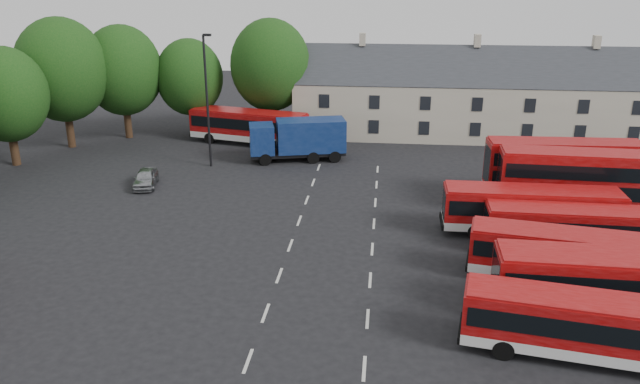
{
  "coord_description": "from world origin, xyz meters",
  "views": [
    {
      "loc": [
        5.52,
        -32.32,
        15.89
      ],
      "look_at": [
        1.43,
        5.71,
        2.2
      ],
      "focal_mm": 35.0,
      "sensor_mm": 36.0,
      "label": 1
    }
  ],
  "objects_px": {
    "bus_dd_south": "(584,180)",
    "lamppost": "(207,98)",
    "bus_row_a": "(586,323)",
    "silver_car": "(146,178)",
    "box_truck": "(299,138)"
  },
  "relations": [
    {
      "from": "bus_row_a",
      "to": "lamppost",
      "type": "distance_m",
      "value": 35.03
    },
    {
      "from": "bus_row_a",
      "to": "bus_dd_south",
      "type": "relative_size",
      "value": 0.94
    },
    {
      "from": "box_truck",
      "to": "silver_car",
      "type": "xyz_separation_m",
      "value": [
        -10.84,
        -8.26,
        -1.36
      ]
    },
    {
      "from": "bus_dd_south",
      "to": "lamppost",
      "type": "distance_m",
      "value": 29.51
    },
    {
      "from": "bus_row_a",
      "to": "silver_car",
      "type": "xyz_separation_m",
      "value": [
        -27.11,
        19.92,
        -1.06
      ]
    },
    {
      "from": "box_truck",
      "to": "silver_car",
      "type": "distance_m",
      "value": 13.69
    },
    {
      "from": "bus_dd_south",
      "to": "bus_row_a",
      "type": "bearing_deg",
      "value": -102.12
    },
    {
      "from": "bus_row_a",
      "to": "lamppost",
      "type": "relative_size",
      "value": 0.95
    },
    {
      "from": "box_truck",
      "to": "bus_row_a",
      "type": "bearing_deg",
      "value": -74.09
    },
    {
      "from": "bus_row_a",
      "to": "bus_dd_south",
      "type": "bearing_deg",
      "value": 84.93
    },
    {
      "from": "bus_dd_south",
      "to": "silver_car",
      "type": "relative_size",
      "value": 2.81
    },
    {
      "from": "silver_car",
      "to": "lamppost",
      "type": "bearing_deg",
      "value": 45.79
    },
    {
      "from": "bus_dd_south",
      "to": "box_truck",
      "type": "relative_size",
      "value": 1.29
    },
    {
      "from": "bus_dd_south",
      "to": "lamppost",
      "type": "height_order",
      "value": "lamppost"
    },
    {
      "from": "bus_dd_south",
      "to": "lamppost",
      "type": "bearing_deg",
      "value": 166.11
    }
  ]
}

